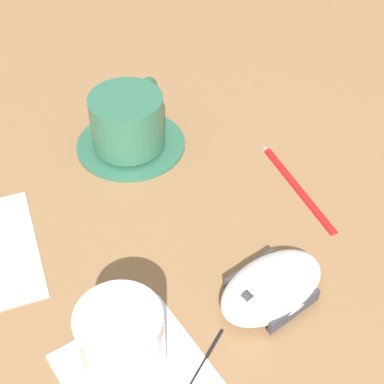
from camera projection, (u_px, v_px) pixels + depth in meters
name	position (u px, v px, depth m)	size (l,w,h in m)	color
ground_plane	(148.00, 232.00, 0.61)	(3.00, 3.00, 0.00)	olive
saucer	(131.00, 143.00, 0.70)	(0.13, 0.13, 0.01)	#2D664C
coffee_cup	(128.00, 120.00, 0.68)	(0.09, 0.11, 0.06)	#2D664C
computer_mouse	(272.00, 287.00, 0.54)	(0.09, 0.12, 0.03)	silver
napkin_under_glass	(136.00, 372.00, 0.49)	(0.11, 0.11, 0.00)	white
drinking_glass	(122.00, 347.00, 0.46)	(0.07, 0.07, 0.08)	silver
pen	(297.00, 184.00, 0.65)	(0.14, 0.08, 0.01)	#B21919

